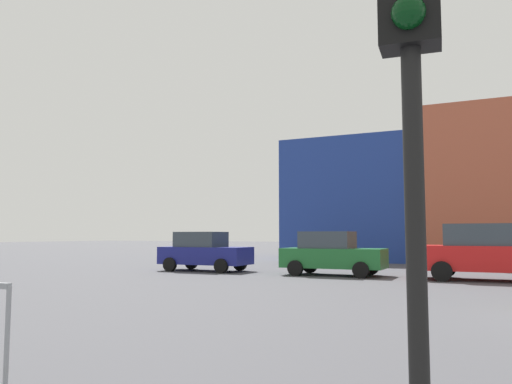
# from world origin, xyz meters

# --- Properties ---
(parked_car_0) EXTENTS (3.83, 1.88, 1.66)m
(parked_car_0) POSITION_xyz_m (-13.72, 8.01, 0.83)
(parked_car_0) COLOR navy
(parked_car_0) RESTS_ON ground_plane
(parked_car_1) EXTENTS (3.83, 1.88, 1.66)m
(parked_car_1) POSITION_xyz_m (-8.11, 8.01, 0.82)
(parked_car_1) COLOR #1E662D
(parked_car_1) RESTS_ON ground_plane
(parked_car_2) EXTENTS (4.38, 2.15, 1.90)m
(parked_car_2) POSITION_xyz_m (-2.78, 8.01, 0.94)
(parked_car_2) COLOR red
(parked_car_2) RESTS_ON ground_plane
(traffic_light_near_left) EXTENTS (0.38, 0.37, 3.55)m
(traffic_light_near_left) POSITION_xyz_m (-3.05, -7.51, 2.61)
(traffic_light_near_left) COLOR black
(traffic_light_near_left) RESTS_ON ground_plane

